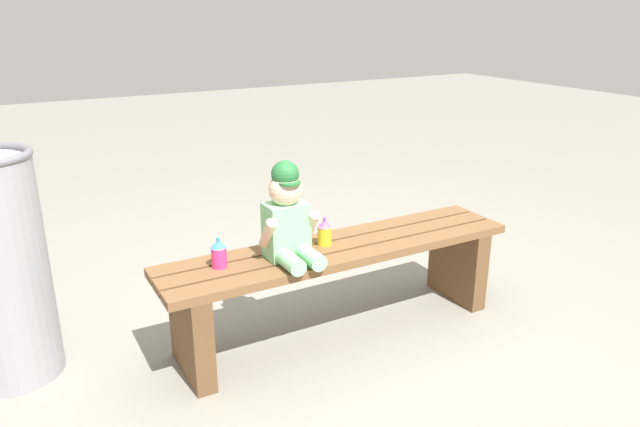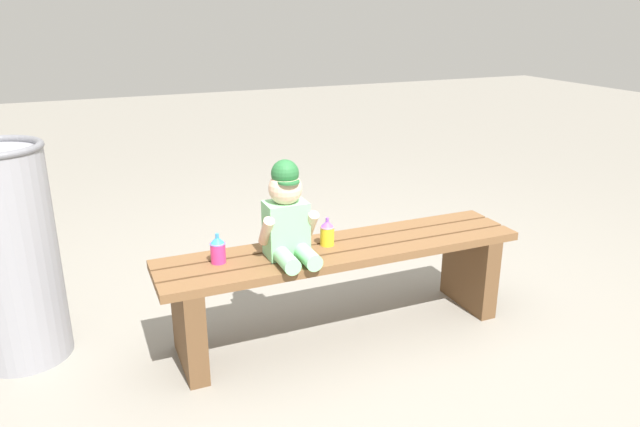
# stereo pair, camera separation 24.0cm
# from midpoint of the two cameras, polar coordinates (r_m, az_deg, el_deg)

# --- Properties ---
(ground_plane) EXTENTS (16.00, 16.00, 0.00)m
(ground_plane) POSITION_cam_midpoint_polar(r_m,az_deg,el_deg) (2.75, -0.67, -11.19)
(ground_plane) COLOR gray
(park_bench) EXTENTS (1.60, 0.34, 0.42)m
(park_bench) POSITION_cam_midpoint_polar(r_m,az_deg,el_deg) (2.61, -0.70, -5.73)
(park_bench) COLOR brown
(park_bench) RESTS_ON ground_plane
(child_figure) EXTENTS (0.23, 0.27, 0.40)m
(child_figure) POSITION_cam_midpoint_polar(r_m,az_deg,el_deg) (2.38, -5.98, -0.40)
(child_figure) COLOR #7FCC8C
(child_figure) RESTS_ON park_bench
(sippy_cup_left) EXTENTS (0.06, 0.06, 0.12)m
(sippy_cup_left) POSITION_cam_midpoint_polar(r_m,az_deg,el_deg) (2.38, -12.54, -3.80)
(sippy_cup_left) COLOR #E5337F
(sippy_cup_left) RESTS_ON park_bench
(sippy_cup_right) EXTENTS (0.06, 0.06, 0.12)m
(sippy_cup_right) POSITION_cam_midpoint_polar(r_m,az_deg,el_deg) (2.54, -2.26, -1.84)
(sippy_cup_right) COLOR yellow
(sippy_cup_right) RESTS_ON park_bench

